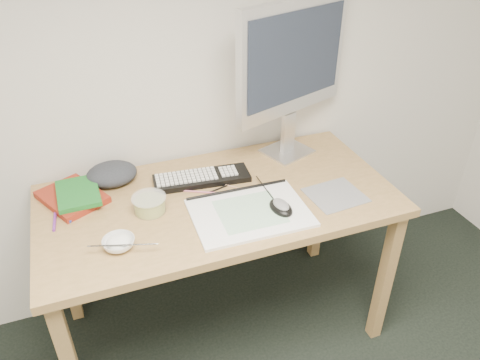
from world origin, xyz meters
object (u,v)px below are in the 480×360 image
Objects in this scene: desk at (219,214)px; keyboard at (202,178)px; sketchpad at (250,213)px; monitor at (292,63)px; rice_bowl at (119,243)px.

keyboard is (-0.03, 0.14, 0.09)m from desk.
monitor is at bearing 50.19° from sketchpad.
sketchpad is 0.66m from monitor.
sketchpad is at bearing -63.25° from desk.
keyboard is at bearing 172.65° from monitor.
monitor is (0.33, 0.38, 0.42)m from sketchpad.
desk is at bearing 21.95° from rice_bowl.
sketchpad is 0.30m from keyboard.
rice_bowl is (-0.49, -0.02, 0.01)m from sketchpad.
monitor is 6.12× the size of rice_bowl.
sketchpad is at bearing -64.59° from keyboard.
rice_bowl is at bearing -136.06° from keyboard.
monitor reaches higher than keyboard.
monitor reaches higher than desk.
monitor reaches higher than sketchpad.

